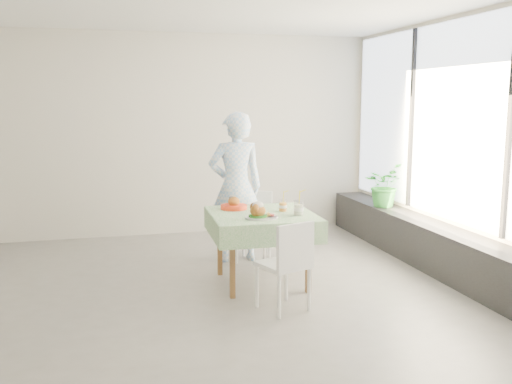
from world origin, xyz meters
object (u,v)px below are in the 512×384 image
object	(u,v)px
potted_plant	(384,185)
cafe_table	(262,240)
juice_cup_orange	(283,206)
main_dish	(260,213)
diner	(236,187)
chair_far	(254,239)
chair_near	(284,282)

from	to	relation	value
potted_plant	cafe_table	bearing A→B (deg)	-148.64
juice_cup_orange	cafe_table	bearing A→B (deg)	-170.84
main_dish	juice_cup_orange	world-z (taller)	juice_cup_orange
diner	main_dish	distance (m)	1.17
chair_far	chair_near	xyz separation A→B (m)	(-0.14, -1.65, 0.01)
chair_far	potted_plant	distance (m)	1.95
potted_plant	chair_near	bearing A→B (deg)	-134.92
main_dish	juice_cup_orange	size ratio (longest dim) A/B	1.32
cafe_table	main_dish	world-z (taller)	main_dish
chair_far	cafe_table	bearing A→B (deg)	-98.74
juice_cup_orange	diner	bearing A→B (deg)	109.28
main_dish	potted_plant	bearing A→B (deg)	35.20
cafe_table	main_dish	size ratio (longest dim) A/B	3.26
chair_near	juice_cup_orange	size ratio (longest dim) A/B	3.32
main_dish	chair_near	bearing A→B (deg)	-80.92
cafe_table	diner	xyz separation A→B (m)	(-0.07, 0.91, 0.42)
chair_far	main_dish	world-z (taller)	main_dish
chair_far	main_dish	size ratio (longest dim) A/B	2.46
juice_cup_orange	potted_plant	size ratio (longest dim) A/B	0.43
potted_plant	chair_far	bearing A→B (deg)	-169.54
chair_near	potted_plant	bearing A→B (deg)	45.08
main_dish	potted_plant	size ratio (longest dim) A/B	0.57
diner	chair_near	bearing A→B (deg)	92.51
chair_far	diner	size ratio (longest dim) A/B	0.46
juice_cup_orange	potted_plant	bearing A→B (deg)	33.81
diner	main_dish	world-z (taller)	diner
cafe_table	juice_cup_orange	bearing A→B (deg)	9.16
diner	main_dish	bearing A→B (deg)	89.29
chair_near	diner	bearing A→B (deg)	92.10
diner	potted_plant	bearing A→B (deg)	-171.35
cafe_table	chair_far	world-z (taller)	chair_far
diner	potted_plant	world-z (taller)	diner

